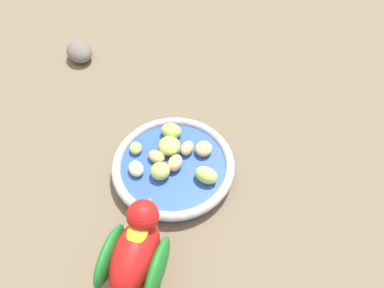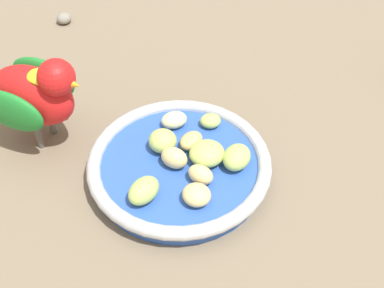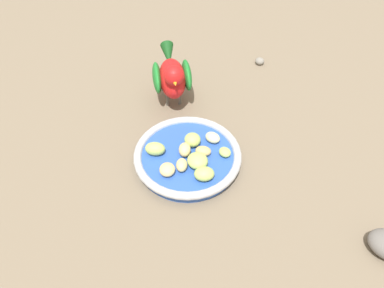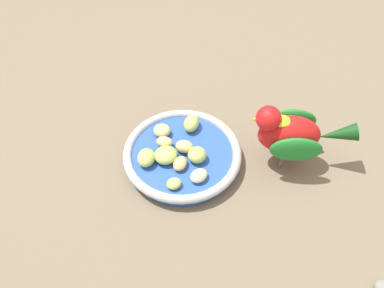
# 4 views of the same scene
# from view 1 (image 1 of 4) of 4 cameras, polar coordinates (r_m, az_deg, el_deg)

# --- Properties ---
(ground_plane) EXTENTS (4.00, 4.00, 0.00)m
(ground_plane) POSITION_cam_1_polar(r_m,az_deg,el_deg) (0.60, -6.27, -4.85)
(ground_plane) COLOR #756651
(feeding_bowl) EXTENTS (0.20, 0.20, 0.03)m
(feeding_bowl) POSITION_cam_1_polar(r_m,az_deg,el_deg) (0.58, -3.05, -3.66)
(feeding_bowl) COLOR #2D56B7
(feeding_bowl) RESTS_ON ground_plane
(apple_piece_0) EXTENTS (0.02, 0.03, 0.02)m
(apple_piece_0) POSITION_cam_1_polar(r_m,az_deg,el_deg) (0.59, -0.79, -0.67)
(apple_piece_0) COLOR #E5C67F
(apple_piece_0) RESTS_ON feeding_bowl
(apple_piece_1) EXTENTS (0.02, 0.03, 0.02)m
(apple_piece_1) POSITION_cam_1_polar(r_m,az_deg,el_deg) (0.57, -2.78, -3.10)
(apple_piece_1) COLOR #E5C67F
(apple_piece_1) RESTS_ON feeding_bowl
(apple_piece_2) EXTENTS (0.05, 0.05, 0.02)m
(apple_piece_2) POSITION_cam_1_polar(r_m,az_deg,el_deg) (0.59, -3.72, -0.30)
(apple_piece_2) COLOR #B2CC66
(apple_piece_2) RESTS_ON feeding_bowl
(apple_piece_3) EXTENTS (0.03, 0.03, 0.02)m
(apple_piece_3) POSITION_cam_1_polar(r_m,az_deg,el_deg) (0.58, -6.12, -1.95)
(apple_piece_3) COLOR tan
(apple_piece_3) RESTS_ON feeding_bowl
(apple_piece_4) EXTENTS (0.03, 0.03, 0.01)m
(apple_piece_4) POSITION_cam_1_polar(r_m,az_deg,el_deg) (0.60, -9.19, -0.67)
(apple_piece_4) COLOR #B2CC66
(apple_piece_4) RESTS_ON feeding_bowl
(apple_piece_5) EXTENTS (0.04, 0.04, 0.02)m
(apple_piece_5) POSITION_cam_1_polar(r_m,az_deg,el_deg) (0.57, -9.13, -3.99)
(apple_piece_5) COLOR beige
(apple_piece_5) RESTS_ON feeding_bowl
(apple_piece_6) EXTENTS (0.03, 0.03, 0.03)m
(apple_piece_6) POSITION_cam_1_polar(r_m,az_deg,el_deg) (0.56, -5.22, -4.41)
(apple_piece_6) COLOR #B2CC66
(apple_piece_6) RESTS_ON feeding_bowl
(apple_piece_7) EXTENTS (0.04, 0.03, 0.02)m
(apple_piece_7) POSITION_cam_1_polar(r_m,az_deg,el_deg) (0.61, -3.28, 2.12)
(apple_piece_7) COLOR #B2CC66
(apple_piece_7) RESTS_ON feeding_bowl
(apple_piece_8) EXTENTS (0.03, 0.03, 0.02)m
(apple_piece_8) POSITION_cam_1_polar(r_m,az_deg,el_deg) (0.59, 1.93, -0.76)
(apple_piece_8) COLOR #E5C67F
(apple_piece_8) RESTS_ON feeding_bowl
(apple_piece_9) EXTENTS (0.04, 0.03, 0.02)m
(apple_piece_9) POSITION_cam_1_polar(r_m,az_deg,el_deg) (0.55, 2.34, -5.12)
(apple_piece_9) COLOR #B2CC66
(apple_piece_9) RESTS_ON feeding_bowl
(parrot) EXTENTS (0.09, 0.18, 0.13)m
(parrot) POSITION_cam_1_polar(r_m,az_deg,el_deg) (0.46, -9.47, -17.82)
(parrot) COLOR #59544C
(parrot) RESTS_ON ground_plane
(rock_large) EXTENTS (0.08, 0.08, 0.04)m
(rock_large) POSITION_cam_1_polar(r_m,az_deg,el_deg) (0.83, -17.96, 14.16)
(rock_large) COLOR slate
(rock_large) RESTS_ON ground_plane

